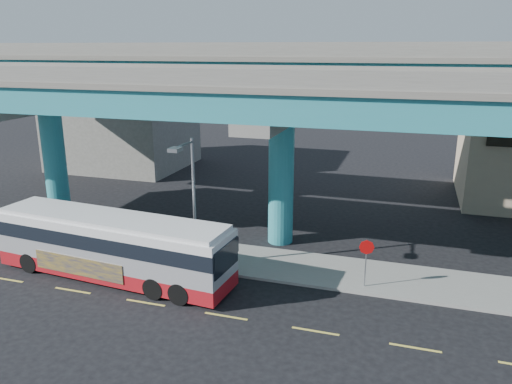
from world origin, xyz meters
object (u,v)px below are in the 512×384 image
(transit_bus, at_px, (112,244))
(street_lamp, at_px, (189,186))
(stop_sign, at_px, (366,253))
(parked_car, at_px, (49,222))

(transit_bus, distance_m, street_lamp, 4.91)
(street_lamp, height_order, stop_sign, street_lamp)
(transit_bus, height_order, street_lamp, street_lamp)
(transit_bus, height_order, parked_car, transit_bus)
(transit_bus, xyz_separation_m, parked_car, (-7.30, 4.01, -0.96))
(street_lamp, distance_m, stop_sign, 9.35)
(parked_car, distance_m, street_lamp, 11.71)
(parked_car, bearing_deg, stop_sign, -81.44)
(transit_bus, relative_size, street_lamp, 1.89)
(transit_bus, height_order, stop_sign, transit_bus)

